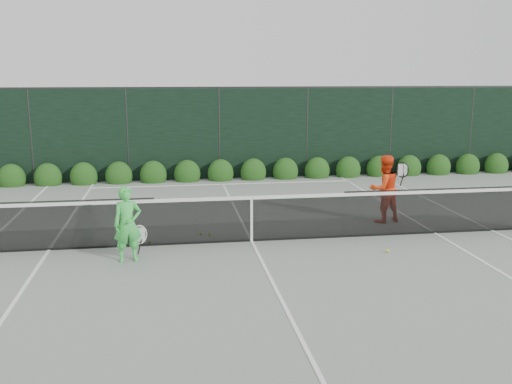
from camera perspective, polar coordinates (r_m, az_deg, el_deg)
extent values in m
plane|color=gray|center=(12.08, -0.44, -4.96)|extent=(80.00, 80.00, 0.00)
cube|color=black|center=(12.10, -20.57, -3.21)|extent=(4.40, 0.01, 1.02)
cube|color=black|center=(11.95, -0.44, -2.75)|extent=(4.00, 0.01, 0.96)
cube|color=black|center=(13.20, 17.91, -1.81)|extent=(4.40, 0.01, 1.02)
cube|color=white|center=(11.85, -0.45, -0.58)|extent=(12.80, 0.03, 0.07)
cube|color=black|center=(12.08, -0.44, -4.86)|extent=(12.80, 0.02, 0.04)
cube|color=white|center=(11.96, -0.44, -2.86)|extent=(0.05, 0.03, 0.91)
imported|color=#3DD14E|center=(10.93, -12.72, -3.16)|extent=(0.59, 0.45, 1.43)
torus|color=beige|center=(11.07, -11.60, -4.20)|extent=(0.30, 0.10, 0.30)
cylinder|color=black|center=(11.14, -11.55, -5.39)|extent=(0.10, 0.03, 0.30)
imported|color=#FF4415|center=(13.82, 12.69, 0.31)|extent=(0.90, 0.78, 1.60)
torus|color=black|center=(13.68, 14.45, 2.17)|extent=(0.25, 0.21, 0.30)
cylinder|color=black|center=(13.72, 14.40, 1.18)|extent=(0.10, 0.03, 0.30)
cube|color=white|center=(13.94, 22.52, -3.57)|extent=(0.06, 23.77, 0.01)
cube|color=white|center=(12.21, -20.01, -5.47)|extent=(0.06, 23.77, 0.01)
cube|color=white|center=(13.29, 17.45, -3.93)|extent=(0.06, 23.77, 0.01)
cube|color=white|center=(23.65, -4.61, 3.28)|extent=(11.03, 0.06, 0.01)
cube|color=white|center=(18.26, -3.34, 0.78)|extent=(8.23, 0.06, 0.01)
cube|color=white|center=(12.08, -0.44, -4.93)|extent=(0.06, 12.80, 0.01)
cube|color=black|center=(19.13, -3.71, 5.80)|extent=(32.00, 0.06, 3.00)
cube|color=#262826|center=(19.03, -3.77, 10.39)|extent=(32.00, 0.06, 0.06)
cylinder|color=#262826|center=(19.54, -21.59, 5.13)|extent=(0.08, 0.08, 3.00)
cylinder|color=#262826|center=(19.10, -12.75, 5.53)|extent=(0.08, 0.08, 3.00)
cylinder|color=#262826|center=(19.13, -3.71, 5.80)|extent=(0.08, 0.08, 3.00)
cylinder|color=#262826|center=(19.62, 5.10, 5.93)|extent=(0.08, 0.08, 3.00)
cylinder|color=#262826|center=(20.54, 13.30, 5.92)|extent=(0.08, 0.08, 3.00)
cylinder|color=#262826|center=(21.84, 20.66, 5.81)|extent=(0.08, 0.08, 3.00)
ellipsoid|color=#13380F|center=(19.52, -23.25, 1.24)|extent=(0.86, 0.65, 0.94)
ellipsoid|color=#13380F|center=(19.27, -20.08, 1.35)|extent=(0.86, 0.65, 0.94)
ellipsoid|color=#13380F|center=(19.08, -16.84, 1.47)|extent=(0.86, 0.65, 0.94)
ellipsoid|color=#13380F|center=(18.95, -13.55, 1.58)|extent=(0.86, 0.65, 0.94)
ellipsoid|color=#13380F|center=(18.89, -10.23, 1.69)|extent=(0.86, 0.65, 0.94)
ellipsoid|color=#13380F|center=(18.89, -6.89, 1.79)|extent=(0.86, 0.65, 0.94)
ellipsoid|color=#13380F|center=(18.96, -3.56, 1.89)|extent=(0.86, 0.65, 0.94)
ellipsoid|color=#13380F|center=(19.08, -0.27, 1.98)|extent=(0.86, 0.65, 0.94)
ellipsoid|color=#13380F|center=(19.27, 2.97, 2.06)|extent=(0.86, 0.65, 0.94)
ellipsoid|color=#13380F|center=(19.52, 6.13, 2.13)|extent=(0.86, 0.65, 0.94)
ellipsoid|color=#13380F|center=(19.83, 9.21, 2.20)|extent=(0.86, 0.65, 0.94)
ellipsoid|color=#13380F|center=(20.20, 12.18, 2.25)|extent=(0.86, 0.65, 0.94)
ellipsoid|color=#13380F|center=(20.61, 15.05, 2.30)|extent=(0.86, 0.65, 0.94)
ellipsoid|color=#13380F|center=(21.08, 17.79, 2.35)|extent=(0.86, 0.65, 0.94)
ellipsoid|color=#13380F|center=(21.59, 20.41, 2.38)|extent=(0.86, 0.65, 0.94)
ellipsoid|color=#13380F|center=(22.14, 22.90, 2.41)|extent=(0.86, 0.65, 0.94)
sphere|color=#C6D830|center=(11.65, 13.01, -5.74)|extent=(0.07, 0.07, 0.07)
sphere|color=#C6D830|center=(12.11, -10.62, -4.95)|extent=(0.07, 0.07, 0.07)
sphere|color=#C6D830|center=(12.58, -5.57, -4.17)|extent=(0.07, 0.07, 0.07)
sphere|color=#C6D830|center=(12.54, -4.67, -4.21)|extent=(0.07, 0.07, 0.07)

